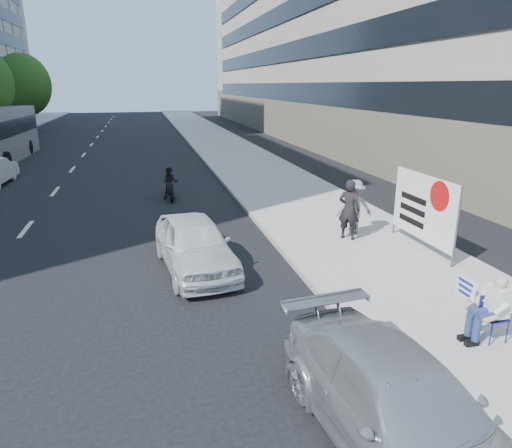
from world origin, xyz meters
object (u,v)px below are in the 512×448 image
object	(u,v)px
protest_banner	(423,208)
jogger	(354,207)
parked_sedan	(400,408)
motorcycle	(170,185)
white_sedan_near	(195,244)
pedestrian_woman	(349,210)
seated_protester	(490,305)

from	to	relation	value
protest_banner	jogger	bearing A→B (deg)	125.65
parked_sedan	motorcycle	bearing A→B (deg)	92.01
jogger	parked_sedan	world-z (taller)	jogger
parked_sedan	motorcycle	world-z (taller)	motorcycle
protest_banner	motorcycle	distance (m)	10.94
parked_sedan	white_sedan_near	bearing A→B (deg)	99.70
parked_sedan	motorcycle	size ratio (longest dim) A/B	2.27
jogger	parked_sedan	distance (m)	9.18
jogger	protest_banner	size ratio (longest dim) A/B	0.58
pedestrian_woman	white_sedan_near	bearing A→B (deg)	55.44
jogger	parked_sedan	xyz separation A→B (m)	(-3.39, -8.52, -0.36)
white_sedan_near	protest_banner	bearing A→B (deg)	-9.39
seated_protester	motorcycle	size ratio (longest dim) A/B	0.64
seated_protester	protest_banner	bearing A→B (deg)	70.61
protest_banner	white_sedan_near	bearing A→B (deg)	176.96
pedestrian_woman	white_sedan_near	size ratio (longest dim) A/B	0.44
white_sedan_near	parked_sedan	bearing A→B (deg)	-81.07
parked_sedan	white_sedan_near	distance (m)	7.33
pedestrian_woman	white_sedan_near	xyz separation A→B (m)	(-4.92, -0.99, -0.37)
seated_protester	protest_banner	xyz separation A→B (m)	(1.69, 4.81, 0.53)
jogger	motorcycle	size ratio (longest dim) A/B	0.86
seated_protester	protest_banner	world-z (taller)	protest_banner
seated_protester	white_sedan_near	bearing A→B (deg)	133.64
protest_banner	seated_protester	bearing A→B (deg)	-109.39
jogger	protest_banner	xyz separation A→B (m)	(1.29, -1.80, 0.37)
motorcycle	parked_sedan	bearing A→B (deg)	-77.02
pedestrian_woman	parked_sedan	size ratio (longest dim) A/B	0.41
white_sedan_near	motorcycle	size ratio (longest dim) A/B	2.07
seated_protester	white_sedan_near	world-z (taller)	seated_protester
jogger	white_sedan_near	world-z (taller)	jogger
jogger	pedestrian_woman	distance (m)	0.61
seated_protester	jogger	size ratio (longest dim) A/B	0.74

